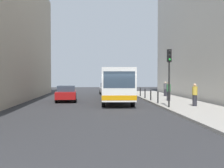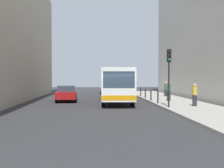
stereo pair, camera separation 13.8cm
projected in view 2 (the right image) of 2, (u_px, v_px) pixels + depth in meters
The scene contains 13 objects.
ground_plane at pixel (117, 108), 19.70m from camera, with size 80.00×80.00×0.00m, color #2D2D30.
sidewalk at pixel (188, 106), 20.06m from camera, with size 4.40×40.00×0.15m, color #9E9991.
bus at pixel (116, 83), 24.32m from camera, with size 2.98×11.12×3.00m.
car_beside_bus at pixel (67, 93), 24.92m from camera, with size 2.07×4.50×1.48m.
car_behind_bus at pixel (108, 89), 33.69m from camera, with size 1.99×4.46×1.48m.
traffic_light at pixel (169, 67), 18.57m from camera, with size 0.28×0.33×4.10m.
bollard_near at pixel (158, 98), 21.41m from camera, with size 0.11×0.11×0.95m, color black.
bollard_mid at pixel (151, 95), 24.06m from camera, with size 0.11×0.11×0.95m, color black.
bollard_far at pixel (145, 93), 26.72m from camera, with size 0.11×0.11×0.95m, color black.
bollard_farthest at pixel (141, 92), 29.37m from camera, with size 0.11×0.11×0.95m, color black.
pedestrian_near_signal at pixel (195, 95), 19.39m from camera, with size 0.38×0.38×1.67m.
pedestrian_mid_sidewalk at pixel (169, 91), 23.77m from camera, with size 0.38×0.38×1.72m.
pedestrian_far_sidewalk at pixel (166, 89), 29.37m from camera, with size 0.38×0.38×1.63m.
Camera 2 is at (-1.69, -19.58, 2.30)m, focal length 42.32 mm.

